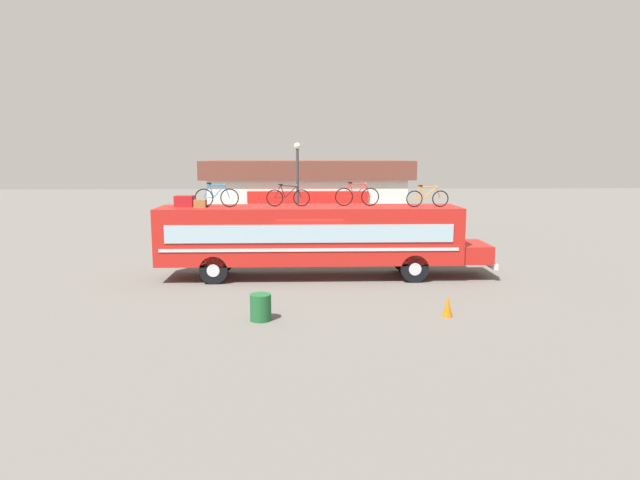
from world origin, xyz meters
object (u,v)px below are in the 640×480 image
luggage_bag_2 (200,203)px  trash_bin (261,307)px  street_lamp (298,188)px  rooftop_bicycle_1 (217,197)px  bus (314,235)px  rooftop_bicycle_4 (427,198)px  luggage_bag_1 (184,201)px  traffic_cone (448,306)px  rooftop_bicycle_2 (288,197)px  rooftop_bicycle_3 (357,196)px

luggage_bag_2 → trash_bin: size_ratio=0.57×
street_lamp → rooftop_bicycle_1: bearing=-117.8°
bus → rooftop_bicycle_4: bearing=-4.7°
luggage_bag_1 → trash_bin: (3.42, -6.03, -2.69)m
rooftop_bicycle_4 → trash_bin: (-6.18, -5.50, -2.84)m
rooftop_bicycle_4 → traffic_cone: (-0.51, -5.35, -2.89)m
rooftop_bicycle_1 → luggage_bag_1: bearing=166.9°
bus → street_lamp: bearing=97.0°
trash_bin → traffic_cone: (5.67, 0.15, -0.06)m
trash_bin → street_lamp: size_ratio=0.15×
rooftop_bicycle_2 → rooftop_bicycle_4: bearing=-5.0°
luggage_bag_2 → traffic_cone: (8.40, -5.53, -2.68)m
bus → luggage_bag_2: 4.67m
rooftop_bicycle_4 → luggage_bag_1: bearing=176.9°
bus → rooftop_bicycle_2: bearing=174.1°
luggage_bag_2 → rooftop_bicycle_2: rooftop_bicycle_2 is taller
rooftop_bicycle_2 → bus: bearing=-5.9°
luggage_bag_1 → luggage_bag_2: luggage_bag_1 is taller
rooftop_bicycle_2 → traffic_cone: 8.19m
luggage_bag_2 → rooftop_bicycle_1: (0.64, 0.03, 0.25)m
luggage_bag_2 → street_lamp: bearing=57.7°
traffic_cone → luggage_bag_2: bearing=146.6°
rooftop_bicycle_3 → rooftop_bicycle_4: 2.78m
rooftop_bicycle_2 → street_lamp: street_lamp is taller
bus → rooftop_bicycle_2: (-1.05, 0.11, 1.53)m
luggage_bag_2 → street_lamp: size_ratio=0.08×
rooftop_bicycle_3 → rooftop_bicycle_4: bearing=-12.2°
bus → rooftop_bicycle_1: (-3.84, -0.15, 1.56)m
rooftop_bicycle_4 → street_lamp: 8.01m
rooftop_bicycle_4 → traffic_cone: 6.10m
luggage_bag_1 → rooftop_bicycle_2: bearing=-0.7°
street_lamp → trash_bin: bearing=-95.1°
rooftop_bicycle_3 → bus: bearing=-172.7°
rooftop_bicycle_1 → rooftop_bicycle_2: rooftop_bicycle_1 is taller
luggage_bag_1 → rooftop_bicycle_4: (9.60, -0.53, 0.15)m
bus → rooftop_bicycle_3: rooftop_bicycle_3 is taller
luggage_bag_1 → rooftop_bicycle_2: (4.12, -0.05, 0.16)m
bus → rooftop_bicycle_3: (1.71, 0.22, 1.56)m
luggage_bag_1 → rooftop_bicycle_2: rooftop_bicycle_2 is taller
luggage_bag_2 → traffic_cone: 10.41m
bus → luggage_bag_2: (-4.48, -0.18, 1.31)m
rooftop_bicycle_2 → trash_bin: size_ratio=2.18×
traffic_cone → street_lamp: size_ratio=0.12×
trash_bin → street_lamp: bearing=84.9°
rooftop_bicycle_2 → traffic_cone: bearing=-49.5°
traffic_cone → luggage_bag_1: bearing=147.1°
luggage_bag_2 → traffic_cone: size_ratio=0.66×
rooftop_bicycle_2 → traffic_cone: (4.97, -5.82, -2.90)m
bus → rooftop_bicycle_4: size_ratio=7.91×
rooftop_bicycle_1 → rooftop_bicycle_4: rooftop_bicycle_1 is taller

